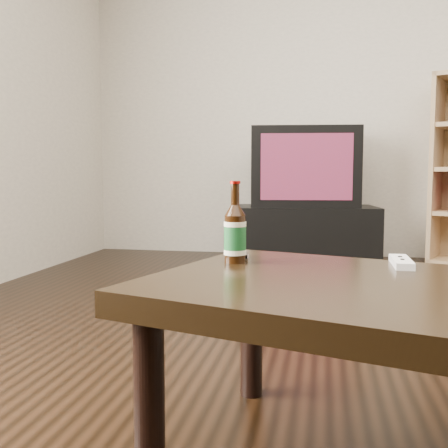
% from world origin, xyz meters
% --- Properties ---
extents(wall_back, '(5.00, 0.02, 2.70)m').
position_xyz_m(wall_back, '(0.00, 3.01, 1.35)').
color(wall_back, silver).
rests_on(wall_back, ground).
extents(tv_stand, '(1.13, 0.66, 0.43)m').
position_xyz_m(tv_stand, '(-0.72, 2.57, 0.21)').
color(tv_stand, black).
rests_on(tv_stand, floor).
extents(tv, '(0.82, 0.57, 0.58)m').
position_xyz_m(tv, '(-0.72, 2.57, 0.72)').
color(tv, black).
rests_on(tv, tv_stand).
extents(coffee_table, '(1.30, 0.98, 0.43)m').
position_xyz_m(coffee_table, '(-0.37, -0.25, 0.37)').
color(coffee_table, black).
rests_on(coffee_table, floor).
extents(beer_bottle, '(0.06, 0.06, 0.22)m').
position_xyz_m(beer_bottle, '(-0.80, -0.01, 0.51)').
color(beer_bottle, black).
rests_on(beer_bottle, coffee_table).
extents(phone, '(0.06, 0.09, 0.02)m').
position_xyz_m(phone, '(-0.79, 0.06, 0.44)').
color(phone, '#ACACAE').
rests_on(phone, coffee_table).
extents(remote, '(0.05, 0.16, 0.02)m').
position_xyz_m(remote, '(-0.37, 0.03, 0.44)').
color(remote, silver).
rests_on(remote, coffee_table).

